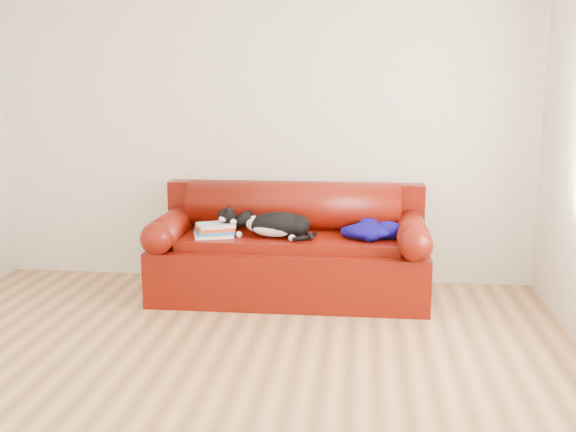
% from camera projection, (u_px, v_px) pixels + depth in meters
% --- Properties ---
extents(ground, '(4.50, 4.50, 0.00)m').
position_uv_depth(ground, '(213.00, 373.00, 3.88)').
color(ground, brown).
rests_on(ground, ground).
extents(room_shell, '(4.52, 4.02, 2.61)m').
position_uv_depth(room_shell, '(229.00, 79.00, 3.57)').
color(room_shell, beige).
rests_on(room_shell, ground).
extents(sofa_base, '(2.10, 0.90, 0.50)m').
position_uv_depth(sofa_base, '(290.00, 267.00, 5.27)').
color(sofa_base, '#380202').
rests_on(sofa_base, ground).
extents(sofa_back, '(2.10, 1.01, 0.88)m').
position_uv_depth(sofa_back, '(293.00, 223.00, 5.44)').
color(sofa_back, '#380202').
rests_on(sofa_back, ground).
extents(book_stack, '(0.34, 0.30, 0.10)m').
position_uv_depth(book_stack, '(215.00, 230.00, 5.13)').
color(book_stack, silver).
rests_on(book_stack, sofa_base).
extents(cat, '(0.66, 0.31, 0.24)m').
position_uv_depth(cat, '(277.00, 225.00, 5.10)').
color(cat, black).
rests_on(cat, sofa_base).
extents(blanket, '(0.54, 0.44, 0.14)m').
position_uv_depth(blanket, '(371.00, 230.00, 5.08)').
color(blanket, '#080247').
rests_on(blanket, sofa_base).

